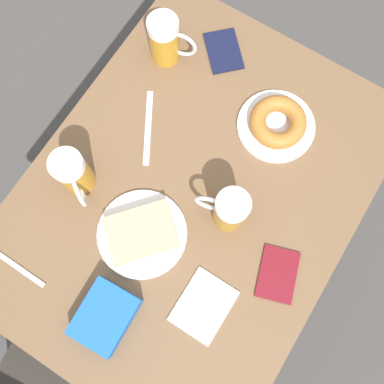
{
  "coord_description": "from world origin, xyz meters",
  "views": [
    {
      "loc": [
        -0.14,
        0.22,
        1.81
      ],
      "look_at": [
        0.0,
        0.0,
        0.79
      ],
      "focal_mm": 40.0,
      "sensor_mm": 36.0,
      "label": 1
    }
  ],
  "objects": [
    {
      "name": "fork",
      "position": [
        0.27,
        0.38,
        0.77
      ],
      "size": [
        0.18,
        0.01,
        0.0
      ],
      "rotation": [
        0.0,
        0.0,
        4.7
      ],
      "color": "silver",
      "rests_on": "table"
    },
    {
      "name": "knife",
      "position": [
        0.19,
        -0.09,
        0.77
      ],
      "size": [
        0.12,
        0.19,
        0.0
      ],
      "rotation": [
        0.0,
        0.0,
        3.67
      ],
      "color": "silver",
      "rests_on": "table"
    },
    {
      "name": "blue_pouch",
      "position": [
        0.01,
        0.36,
        0.8
      ],
      "size": [
        0.12,
        0.15,
        0.05
      ],
      "rotation": [
        0.0,
        0.0,
        1.62
      ],
      "color": "blue",
      "rests_on": "table"
    },
    {
      "name": "plate_with_donut",
      "position": [
        -0.09,
        -0.27,
        0.79
      ],
      "size": [
        0.2,
        0.2,
        0.05
      ],
      "color": "white",
      "rests_on": "table"
    },
    {
      "name": "table",
      "position": [
        0.0,
        0.0,
        0.7
      ],
      "size": [
        0.78,
        1.04,
        0.77
      ],
      "color": "brown",
      "rests_on": "ground_plane"
    },
    {
      "name": "beer_mug_center",
      "position": [
        0.25,
        0.12,
        0.84
      ],
      "size": [
        0.11,
        0.1,
        0.14
      ],
      "color": "#C68C23",
      "rests_on": "table"
    },
    {
      "name": "beer_mug_right",
      "position": [
        0.27,
        -0.29,
        0.84
      ],
      "size": [
        0.13,
        0.08,
        0.14
      ],
      "color": "#C68C23",
      "rests_on": "table"
    },
    {
      "name": "napkin_folded",
      "position": [
        -0.17,
        0.22,
        0.77
      ],
      "size": [
        0.11,
        0.14,
        0.0
      ],
      "rotation": [
        0.0,
        0.0,
        4.71
      ],
      "color": "white",
      "rests_on": "table"
    },
    {
      "name": "beer_mug_left",
      "position": [
        -0.1,
        -0.0,
        0.84
      ],
      "size": [
        0.13,
        0.08,
        0.14
      ],
      "color": "#C68C23",
      "rests_on": "table"
    },
    {
      "name": "ground_plane",
      "position": [
        0.0,
        0.0,
        0.0
      ],
      "size": [
        8.0,
        8.0,
        0.0
      ],
      "primitive_type": "plane",
      "color": "#474442"
    },
    {
      "name": "passport_far_edge",
      "position": [
        0.14,
        -0.39,
        0.78
      ],
      "size": [
        0.15,
        0.15,
        0.01
      ],
      "rotation": [
        0.0,
        0.0,
        3.92
      ],
      "color": "#141938",
      "rests_on": "table"
    },
    {
      "name": "passport_near_edge",
      "position": [
        -0.28,
        0.06,
        0.78
      ],
      "size": [
        0.12,
        0.15,
        0.01
      ],
      "rotation": [
        0.0,
        0.0,
        3.46
      ],
      "color": "maroon",
      "rests_on": "table"
    },
    {
      "name": "plate_with_cake",
      "position": [
        0.05,
        0.15,
        0.79
      ],
      "size": [
        0.22,
        0.22,
        0.04
      ],
      "color": "white",
      "rests_on": "table"
    }
  ]
}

